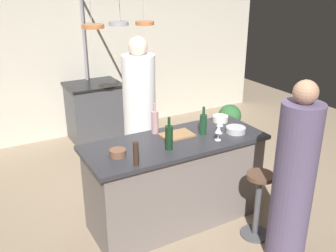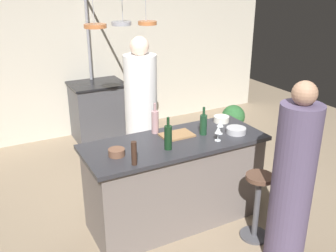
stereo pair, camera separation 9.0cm
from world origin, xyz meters
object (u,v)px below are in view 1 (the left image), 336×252
at_px(potted_plant, 230,118).
at_px(cutting_board, 177,135).
at_px(bar_stool_right, 258,202).
at_px(guest_right, 294,181).
at_px(wine_bottle_rose, 155,122).
at_px(wine_bottle_red, 169,137).
at_px(stove_range, 95,112).
at_px(mixing_bowl_steel, 236,130).
at_px(wine_bottle_green, 203,124).
at_px(wine_glass_near_right_guest, 218,130).
at_px(mixing_bowl_wooden, 118,153).
at_px(pepper_mill, 136,154).
at_px(mixing_bowl_ceramic, 220,119).
at_px(wine_glass_by_chef, 220,124).
at_px(chef, 140,119).

xyz_separation_m(potted_plant, cutting_board, (-1.81, -1.42, 0.61)).
bearing_deg(bar_stool_right, guest_right, -82.47).
bearing_deg(wine_bottle_rose, wine_bottle_red, -99.26).
xyz_separation_m(stove_range, mixing_bowl_steel, (0.64, -2.57, 0.48)).
bearing_deg(wine_bottle_red, potted_plant, 39.19).
relative_size(wine_bottle_green, wine_bottle_rose, 0.91).
bearing_deg(wine_bottle_rose, guest_right, -61.16).
xyz_separation_m(stove_range, wine_glass_near_right_guest, (0.36, -2.64, 0.56)).
distance_m(mixing_bowl_wooden, mixing_bowl_steel, 1.26).
xyz_separation_m(guest_right, pepper_mill, (-1.14, 0.69, 0.24)).
distance_m(bar_stool_right, cutting_board, 1.01).
distance_m(cutting_board, mixing_bowl_ceramic, 0.63).
distance_m(bar_stool_right, mixing_bowl_wooden, 1.42).
bearing_deg(bar_stool_right, cutting_board, 123.76).
height_order(stove_range, pepper_mill, pepper_mill).
distance_m(cutting_board, wine_glass_near_right_guest, 0.42).
bearing_deg(potted_plant, wine_glass_near_right_guest, -131.51).
height_order(wine_bottle_red, mixing_bowl_wooden, wine_bottle_red).
height_order(cutting_board, wine_glass_near_right_guest, wine_glass_near_right_guest).
bearing_deg(mixing_bowl_ceramic, guest_right, -94.70).
distance_m(wine_glass_near_right_guest, wine_glass_by_chef, 0.18).
relative_size(cutting_board, mixing_bowl_wooden, 2.18).
xyz_separation_m(stove_range, potted_plant, (1.88, -0.93, -0.15)).
height_order(bar_stool_right, potted_plant, bar_stool_right).
relative_size(potted_plant, mixing_bowl_wooden, 3.54).
relative_size(potted_plant, wine_bottle_red, 1.67).
xyz_separation_m(wine_glass_near_right_guest, mixing_bowl_wooden, (-0.98, 0.15, -0.07)).
bearing_deg(cutting_board, pepper_mill, -148.74).
xyz_separation_m(potted_plant, pepper_mill, (-2.42, -1.79, 0.71)).
xyz_separation_m(wine_bottle_rose, wine_glass_near_right_guest, (0.45, -0.46, -0.02)).
bearing_deg(stove_range, mixing_bowl_ceramic, -72.75).
height_order(potted_plant, wine_glass_by_chef, wine_glass_by_chef).
xyz_separation_m(bar_stool_right, wine_bottle_green, (-0.23, 0.63, 0.63)).
relative_size(bar_stool_right, potted_plant, 1.31).
xyz_separation_m(stove_range, wine_bottle_rose, (-0.08, -2.18, 0.58)).
bearing_deg(potted_plant, wine_bottle_green, -135.84).
xyz_separation_m(pepper_mill, wine_bottle_rose, (0.46, 0.55, 0.02)).
bearing_deg(guest_right, chef, 106.48).
bearing_deg(wine_glass_by_chef, mixing_bowl_wooden, 179.29).
xyz_separation_m(wine_bottle_green, wine_glass_by_chef, (0.16, -0.07, -0.00)).
distance_m(stove_range, wine_bottle_green, 2.53).
distance_m(wine_glass_near_right_guest, mixing_bowl_ceramic, 0.53).
xyz_separation_m(potted_plant, wine_bottle_rose, (-1.96, -1.25, 0.73)).
bearing_deg(wine_glass_near_right_guest, mixing_bowl_wooden, 171.45).
relative_size(wine_bottle_rose, mixing_bowl_ceramic, 1.87).
bearing_deg(wine_bottle_rose, mixing_bowl_wooden, -149.36).
xyz_separation_m(wine_bottle_rose, mixing_bowl_ceramic, (0.78, -0.05, -0.09)).
xyz_separation_m(potted_plant, mixing_bowl_steel, (-1.24, -1.64, 0.63)).
height_order(pepper_mill, wine_bottle_red, wine_bottle_red).
bearing_deg(wine_bottle_red, mixing_bowl_ceramic, 22.71).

